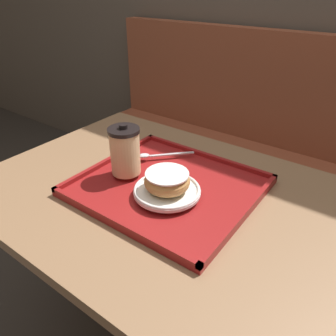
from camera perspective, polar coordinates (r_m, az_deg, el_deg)
booth_bench at (r=1.79m, az=11.92°, el=-0.27°), size 1.68×0.44×1.00m
cafe_table at (r=0.94m, az=0.89°, el=-12.33°), size 1.05×0.71×0.72m
serving_tray at (r=0.86m, az=-0.00°, el=-3.26°), size 0.44×0.40×0.02m
coffee_cup_front at (r=0.87m, az=-7.50°, el=3.04°), size 0.08×0.08×0.14m
plate_with_chocolate_donut at (r=0.81m, az=-0.16°, el=-3.87°), size 0.17×0.17×0.01m
donut_chocolate_glazed at (r=0.79m, az=-0.17°, el=-2.18°), size 0.11×0.11×0.04m
spoon at (r=0.97m, az=-2.59°, el=2.25°), size 0.13×0.13×0.01m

